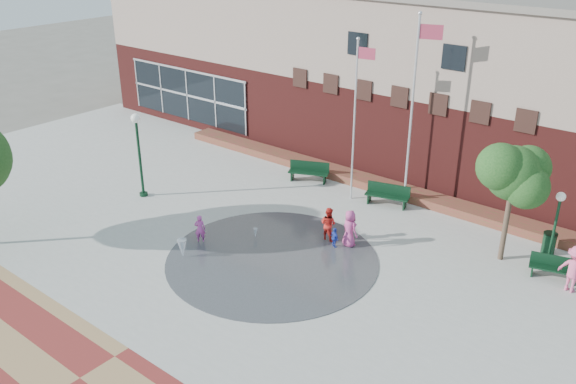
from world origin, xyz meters
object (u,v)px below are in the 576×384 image
Objects in this scene: flagpole_right at (414,104)px; child_splash at (200,229)px; trash_can at (549,243)px; bench_left at (309,175)px; flagpole_left at (356,113)px.

child_splash is (-4.93, -8.45, -4.34)m from flagpole_right.
flagpole_right is 9.78× the size of trash_can.
flagpole_right is at bearing -158.68° from child_splash.
flagpole_right is at bearing -18.78° from bench_left.
child_splash is at bearing -144.85° from trash_can.
flagpole_right reaches higher than bench_left.
flagpole_left is 6.24× the size of child_splash.
bench_left is at bearing 162.76° from flagpole_left.
trash_can is 0.74× the size of child_splash.
bench_left is 7.94m from child_splash.
flagpole_right is 7.20× the size of child_splash.
child_splash reaches higher than bench_left.
trash_can is at bearing -5.60° from flagpole_left.
child_splash is (-11.58, -8.16, 0.16)m from trash_can.
trash_can is 14.17m from child_splash.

